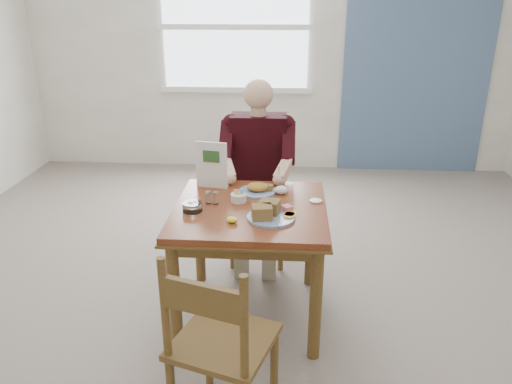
# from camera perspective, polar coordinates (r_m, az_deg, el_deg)

# --- Properties ---
(floor) EXTENTS (6.00, 6.00, 0.00)m
(floor) POSITION_cam_1_polar(r_m,az_deg,el_deg) (3.33, -0.64, -13.64)
(floor) COLOR slate
(floor) RESTS_ON ground
(wall_back) EXTENTS (5.50, 0.00, 5.50)m
(wall_back) POSITION_cam_1_polar(r_m,az_deg,el_deg) (5.74, 1.79, 16.35)
(wall_back) COLOR silver
(wall_back) RESTS_ON ground
(accent_panel) EXTENTS (1.60, 0.02, 2.80)m
(accent_panel) POSITION_cam_1_polar(r_m,az_deg,el_deg) (5.88, 18.17, 15.46)
(accent_panel) COLOR #496489
(accent_panel) RESTS_ON ground
(lemon_wedge) EXTENTS (0.08, 0.07, 0.03)m
(lemon_wedge) POSITION_cam_1_polar(r_m,az_deg,el_deg) (2.76, -2.76, -3.18)
(lemon_wedge) COLOR #FFF635
(lemon_wedge) RESTS_ON table
(napkin) EXTENTS (0.09, 0.08, 0.05)m
(napkin) POSITION_cam_1_polar(r_m,az_deg,el_deg) (3.15, 2.90, 0.24)
(napkin) COLOR white
(napkin) RESTS_ON table
(metal_dish) EXTENTS (0.09, 0.09, 0.01)m
(metal_dish) POSITION_cam_1_polar(r_m,az_deg,el_deg) (3.06, 6.85, -1.02)
(metal_dish) COLOR silver
(metal_dish) RESTS_ON table
(window) EXTENTS (1.72, 0.04, 1.42)m
(window) POSITION_cam_1_polar(r_m,az_deg,el_deg) (5.73, -2.41, 18.33)
(window) COLOR white
(window) RESTS_ON wall_back
(table) EXTENTS (0.92, 0.92, 0.75)m
(table) POSITION_cam_1_polar(r_m,az_deg,el_deg) (3.01, -0.69, -3.67)
(table) COLOR brown
(table) RESTS_ON ground
(chair_far) EXTENTS (0.42, 0.42, 0.95)m
(chair_far) POSITION_cam_1_polar(r_m,az_deg,el_deg) (3.80, 0.29, -0.74)
(chair_far) COLOR brown
(chair_far) RESTS_ON ground
(chair_near) EXTENTS (0.53, 0.53, 0.95)m
(chair_near) POSITION_cam_1_polar(r_m,az_deg,el_deg) (2.32, -4.22, -17.07)
(chair_near) COLOR brown
(chair_near) RESTS_ON ground
(diner) EXTENTS (0.53, 0.56, 1.39)m
(diner) POSITION_cam_1_polar(r_m,az_deg,el_deg) (3.61, 0.21, 3.61)
(diner) COLOR gray
(diner) RESTS_ON chair_far
(near_plate) EXTENTS (0.29, 0.28, 0.09)m
(near_plate) POSITION_cam_1_polar(r_m,az_deg,el_deg) (2.81, 1.51, -2.37)
(near_plate) COLOR white
(near_plate) RESTS_ON table
(far_plate) EXTENTS (0.25, 0.25, 0.06)m
(far_plate) POSITION_cam_1_polar(r_m,az_deg,el_deg) (3.18, 0.26, 0.36)
(far_plate) COLOR white
(far_plate) RESTS_ON table
(caddy) EXTENTS (0.11, 0.11, 0.07)m
(caddy) POSITION_cam_1_polar(r_m,az_deg,el_deg) (3.03, -2.01, -0.64)
(caddy) COLOR white
(caddy) RESTS_ON table
(shakers) EXTENTS (0.08, 0.04, 0.08)m
(shakers) POSITION_cam_1_polar(r_m,az_deg,el_deg) (3.01, -5.05, -0.64)
(shakers) COLOR white
(shakers) RESTS_ON table
(creamer) EXTENTS (0.12, 0.12, 0.05)m
(creamer) POSITION_cam_1_polar(r_m,az_deg,el_deg) (2.92, -7.27, -1.68)
(creamer) COLOR white
(creamer) RESTS_ON table
(menu) EXTENTS (0.21, 0.05, 0.31)m
(menu) POSITION_cam_1_polar(r_m,az_deg,el_deg) (3.23, -5.11, 3.12)
(menu) COLOR white
(menu) RESTS_ON table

